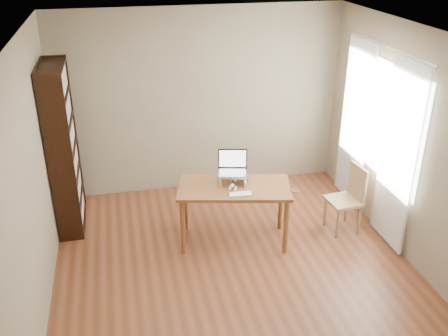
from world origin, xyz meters
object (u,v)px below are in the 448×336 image
(bookshelf, at_px, (63,149))
(chair, at_px, (349,197))
(desk, at_px, (234,194))
(laptop, at_px, (232,166))
(cat, at_px, (234,177))
(keyboard, at_px, (241,194))

(bookshelf, distance_m, chair, 3.58)
(desk, distance_m, laptop, 0.33)
(cat, distance_m, chair, 1.50)
(bookshelf, relative_size, cat, 4.38)
(bookshelf, distance_m, cat, 2.12)
(desk, height_order, keyboard, keyboard)
(chair, bearing_deg, desk, 171.71)
(desk, bearing_deg, keyboard, -72.01)
(desk, bearing_deg, bookshelf, 168.81)
(bookshelf, height_order, laptop, bookshelf)
(desk, height_order, cat, cat)
(cat, bearing_deg, bookshelf, -178.85)
(keyboard, height_order, cat, cat)
(chair, bearing_deg, keyboard, -179.61)
(desk, relative_size, cat, 2.98)
(bookshelf, relative_size, desk, 1.47)
(chair, bearing_deg, cat, 167.32)
(cat, bearing_deg, chair, 15.30)
(laptop, xyz_separation_m, cat, (0.02, -0.03, -0.13))
(bookshelf, bearing_deg, desk, -23.80)
(desk, xyz_separation_m, keyboard, (0.02, -0.22, 0.11))
(bookshelf, xyz_separation_m, chair, (3.41, -0.92, -0.58))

